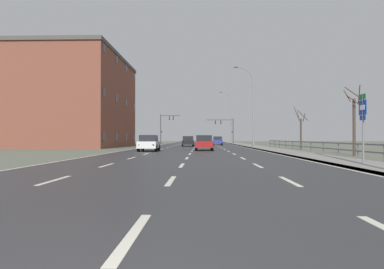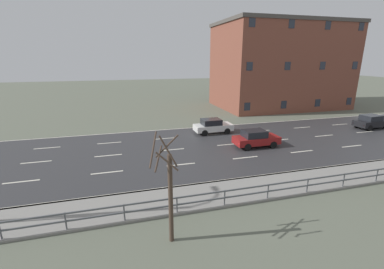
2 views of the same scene
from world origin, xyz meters
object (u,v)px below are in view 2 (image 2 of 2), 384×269
object	(u,v)px
car_near_right	(256,138)
car_near_left	(372,122)
car_distant	(213,126)
brick_building	(280,66)

from	to	relation	value
car_near_right	car_near_left	world-z (taller)	same
car_near_left	car_distant	distance (m)	18.57
car_near_left	car_distant	xyz separation A→B (m)	(-2.99, -18.33, 0.00)
car_distant	brick_building	xyz separation A→B (m)	(-12.86, 16.10, 5.83)
car_near_left	brick_building	distance (m)	17.03
car_distant	brick_building	distance (m)	21.41
car_near_right	car_distant	size ratio (longest dim) A/B	0.99
brick_building	car_near_left	bearing A→B (deg)	8.01
car_near_left	car_near_right	bearing A→B (deg)	-84.99
car_near_right	brick_building	world-z (taller)	brick_building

